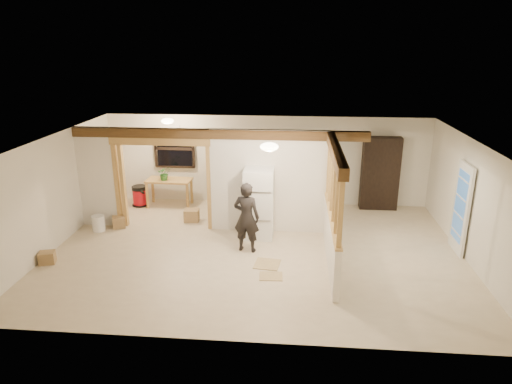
# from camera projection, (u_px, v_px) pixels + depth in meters

# --- Properties ---
(floor) EXTENTS (9.00, 6.50, 0.01)m
(floor) POSITION_uv_depth(u_px,v_px,m) (256.00, 251.00, 10.16)
(floor) COLOR beige
(floor) RESTS_ON ground
(ceiling) EXTENTS (9.00, 6.50, 0.01)m
(ceiling) POSITION_uv_depth(u_px,v_px,m) (256.00, 140.00, 9.37)
(ceiling) COLOR white
(wall_back) EXTENTS (9.00, 0.01, 2.50)m
(wall_back) POSITION_uv_depth(u_px,v_px,m) (266.00, 160.00, 12.83)
(wall_back) COLOR silver
(wall_back) RESTS_ON floor
(wall_front) EXTENTS (9.00, 0.01, 2.50)m
(wall_front) POSITION_uv_depth(u_px,v_px,m) (237.00, 269.00, 6.69)
(wall_front) COLOR silver
(wall_front) RESTS_ON floor
(wall_left) EXTENTS (0.01, 6.50, 2.50)m
(wall_left) POSITION_uv_depth(u_px,v_px,m) (55.00, 192.00, 10.13)
(wall_left) COLOR silver
(wall_left) RESTS_ON floor
(wall_right) EXTENTS (0.01, 6.50, 2.50)m
(wall_right) POSITION_uv_depth(u_px,v_px,m) (473.00, 204.00, 9.39)
(wall_right) COLOR silver
(wall_right) RESTS_ON floor
(partition_left_stub) EXTENTS (0.90, 0.12, 2.50)m
(partition_left_stub) POSITION_uv_depth(u_px,v_px,m) (97.00, 177.00, 11.23)
(partition_left_stub) COLOR silver
(partition_left_stub) RESTS_ON floor
(partition_center) EXTENTS (2.80, 0.12, 2.50)m
(partition_center) POSITION_uv_depth(u_px,v_px,m) (269.00, 182.00, 10.88)
(partition_center) COLOR silver
(partition_center) RESTS_ON floor
(doorway_frame) EXTENTS (2.46, 0.14, 2.20)m
(doorway_frame) POSITION_uv_depth(u_px,v_px,m) (163.00, 185.00, 11.14)
(doorway_frame) COLOR tan
(doorway_frame) RESTS_ON floor
(header_beam_back) EXTENTS (7.00, 0.18, 0.22)m
(header_beam_back) POSITION_uv_depth(u_px,v_px,m) (218.00, 134.00, 10.62)
(header_beam_back) COLOR brown
(header_beam_back) RESTS_ON ceiling
(header_beam_right) EXTENTS (0.18, 3.30, 0.22)m
(header_beam_right) POSITION_uv_depth(u_px,v_px,m) (336.00, 152.00, 8.90)
(header_beam_right) COLOR brown
(header_beam_right) RESTS_ON ceiling
(pony_wall) EXTENTS (0.12, 3.20, 1.00)m
(pony_wall) POSITION_uv_depth(u_px,v_px,m) (331.00, 240.00, 9.49)
(pony_wall) COLOR silver
(pony_wall) RESTS_ON floor
(stud_partition) EXTENTS (0.14, 3.20, 1.32)m
(stud_partition) POSITION_uv_depth(u_px,v_px,m) (334.00, 187.00, 9.12)
(stud_partition) COLOR tan
(stud_partition) RESTS_ON pony_wall
(window_back) EXTENTS (1.12, 0.10, 1.10)m
(window_back) POSITION_uv_depth(u_px,v_px,m) (174.00, 149.00, 12.88)
(window_back) COLOR black
(window_back) RESTS_ON wall_back
(french_door) EXTENTS (0.12, 0.86, 2.00)m
(french_door) POSITION_uv_depth(u_px,v_px,m) (461.00, 208.00, 9.85)
(french_door) COLOR white
(french_door) RESTS_ON floor
(ceiling_dome_main) EXTENTS (0.36, 0.36, 0.16)m
(ceiling_dome_main) POSITION_uv_depth(u_px,v_px,m) (269.00, 147.00, 8.88)
(ceiling_dome_main) COLOR #FFEABF
(ceiling_dome_main) RESTS_ON ceiling
(ceiling_dome_util) EXTENTS (0.32, 0.32, 0.14)m
(ceiling_dome_util) POSITION_uv_depth(u_px,v_px,m) (167.00, 121.00, 11.76)
(ceiling_dome_util) COLOR #FFEABF
(ceiling_dome_util) RESTS_ON ceiling
(hanging_bulb) EXTENTS (0.07, 0.07, 0.07)m
(hanging_bulb) POSITION_uv_depth(u_px,v_px,m) (180.00, 138.00, 11.15)
(hanging_bulb) COLOR #FFD88C
(hanging_bulb) RESTS_ON ceiling
(refrigerator) EXTENTS (0.68, 0.66, 1.66)m
(refrigerator) POSITION_uv_depth(u_px,v_px,m) (259.00, 203.00, 10.66)
(refrigerator) COLOR silver
(refrigerator) RESTS_ON floor
(woman) EXTENTS (0.64, 0.48, 1.58)m
(woman) POSITION_uv_depth(u_px,v_px,m) (247.00, 217.00, 9.92)
(woman) COLOR black
(woman) RESTS_ON floor
(work_table) EXTENTS (1.26, 0.67, 0.78)m
(work_table) POSITION_uv_depth(u_px,v_px,m) (170.00, 193.00, 12.82)
(work_table) COLOR tan
(work_table) RESTS_ON floor
(potted_plant) EXTENTS (0.44, 0.41, 0.39)m
(potted_plant) POSITION_uv_depth(u_px,v_px,m) (164.00, 173.00, 12.56)
(potted_plant) COLOR #275A27
(potted_plant) RESTS_ON work_table
(shop_vac) EXTENTS (0.51, 0.51, 0.59)m
(shop_vac) POSITION_uv_depth(u_px,v_px,m) (140.00, 196.00, 12.86)
(shop_vac) COLOR #B00B15
(shop_vac) RESTS_ON floor
(bookshelf) EXTENTS (1.01, 0.34, 2.01)m
(bookshelf) POSITION_uv_depth(u_px,v_px,m) (380.00, 174.00, 12.43)
(bookshelf) COLOR black
(bookshelf) RESTS_ON floor
(bucket) EXTENTS (0.38, 0.38, 0.39)m
(bucket) POSITION_uv_depth(u_px,v_px,m) (98.00, 223.00, 11.17)
(bucket) COLOR silver
(bucket) RESTS_ON floor
(box_util_a) EXTENTS (0.39, 0.34, 0.32)m
(box_util_a) POSITION_uv_depth(u_px,v_px,m) (192.00, 215.00, 11.78)
(box_util_a) COLOR #9A794A
(box_util_a) RESTS_ON floor
(box_util_b) EXTENTS (0.40, 0.40, 0.28)m
(box_util_b) POSITION_uv_depth(u_px,v_px,m) (119.00, 222.00, 11.40)
(box_util_b) COLOR #9A794A
(box_util_b) RESTS_ON floor
(box_front) EXTENTS (0.37, 0.33, 0.25)m
(box_front) POSITION_uv_depth(u_px,v_px,m) (47.00, 258.00, 9.54)
(box_front) COLOR #9A794A
(box_front) RESTS_ON floor
(floor_panel_near) EXTENTS (0.57, 0.57, 0.02)m
(floor_panel_near) POSITION_uv_depth(u_px,v_px,m) (267.00, 264.00, 9.52)
(floor_panel_near) COLOR tan
(floor_panel_near) RESTS_ON floor
(floor_panel_far) EXTENTS (0.48, 0.39, 0.01)m
(floor_panel_far) POSITION_uv_depth(u_px,v_px,m) (271.00, 276.00, 9.03)
(floor_panel_far) COLOR tan
(floor_panel_far) RESTS_ON floor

